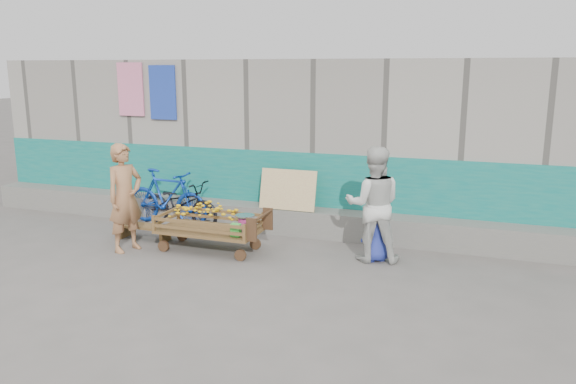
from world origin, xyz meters
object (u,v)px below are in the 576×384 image
(banana_cart, at_px, (207,220))
(child, at_px, (377,231))
(woman, at_px, (373,204))
(bicycle_blue, at_px, (167,197))
(bench, at_px, (144,229))
(vendor_man, at_px, (125,198))
(bicycle_dark, at_px, (180,204))

(banana_cart, relative_size, child, 1.87)
(woman, relative_size, bicycle_blue, 1.00)
(banana_cart, height_order, bench, banana_cart)
(bench, distance_m, vendor_man, 0.90)
(bench, height_order, woman, woman)
(bench, xyz_separation_m, child, (3.91, 0.23, 0.28))
(vendor_man, bearing_deg, bench, 26.71)
(banana_cart, height_order, woman, woman)
(bench, relative_size, bicycle_dark, 0.62)
(bench, distance_m, woman, 3.91)
(vendor_man, distance_m, bicycle_dark, 1.56)
(child, bearing_deg, woman, -50.97)
(banana_cart, relative_size, woman, 1.01)
(bench, xyz_separation_m, bicycle_dark, (0.17, 0.92, 0.24))
(banana_cart, relative_size, bench, 1.74)
(banana_cart, xyz_separation_m, bicycle_blue, (-1.39, 1.08, 0.02))
(banana_cart, xyz_separation_m, bicycle_dark, (-1.12, 1.08, -0.08))
(vendor_man, relative_size, child, 1.83)
(child, distance_m, bicycle_dark, 3.81)
(bench, distance_m, bicycle_blue, 0.98)
(child, bearing_deg, banana_cart, -26.43)
(banana_cart, bearing_deg, vendor_man, -160.88)
(bench, xyz_separation_m, vendor_man, (0.08, -0.58, 0.67))
(banana_cart, relative_size, bicycle_dark, 1.07)
(child, relative_size, bicycle_blue, 0.54)
(child, height_order, bicycle_dark, child)
(woman, bearing_deg, bicycle_dark, -23.13)
(vendor_man, height_order, child, vendor_man)
(banana_cart, relative_size, bicycle_blue, 1.01)
(bicycle_blue, bearing_deg, vendor_man, -167.61)
(child, bearing_deg, vendor_man, -22.97)
(banana_cart, height_order, vendor_man, vendor_man)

